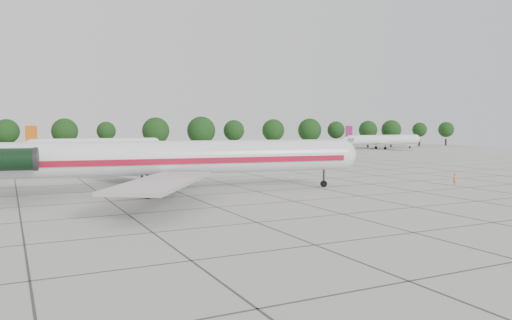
{
  "coord_description": "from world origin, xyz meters",
  "views": [
    {
      "loc": [
        -24.74,
        -49.38,
        7.31
      ],
      "look_at": [
        0.16,
        0.5,
        3.5
      ],
      "focal_mm": 35.0,
      "sensor_mm": 36.0,
      "label": 1
    }
  ],
  "objects_px": {
    "main_airliner": "(151,158)",
    "bg_airliner_e": "(383,140)",
    "ground_crew": "(454,179)",
    "bg_airliner_c": "(95,145)"
  },
  "relations": [
    {
      "from": "main_airliner",
      "to": "bg_airliner_e",
      "type": "relative_size",
      "value": 1.67
    },
    {
      "from": "main_airliner",
      "to": "bg_airliner_e",
      "type": "bearing_deg",
      "value": 45.72
    },
    {
      "from": "main_airliner",
      "to": "ground_crew",
      "type": "distance_m",
      "value": 36.85
    },
    {
      "from": "bg_airliner_c",
      "to": "bg_airliner_e",
      "type": "relative_size",
      "value": 1.0
    },
    {
      "from": "bg_airliner_c",
      "to": "bg_airliner_e",
      "type": "distance_m",
      "value": 88.94
    },
    {
      "from": "ground_crew",
      "to": "bg_airliner_c",
      "type": "relative_size",
      "value": 0.05
    },
    {
      "from": "ground_crew",
      "to": "bg_airliner_e",
      "type": "xyz_separation_m",
      "value": [
        57.4,
        79.77,
        2.15
      ]
    },
    {
      "from": "ground_crew",
      "to": "bg_airliner_c",
      "type": "distance_m",
      "value": 81.38
    },
    {
      "from": "bg_airliner_c",
      "to": "bg_airliner_e",
      "type": "height_order",
      "value": "same"
    },
    {
      "from": "main_airliner",
      "to": "bg_airliner_c",
      "type": "height_order",
      "value": "main_airliner"
    }
  ]
}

